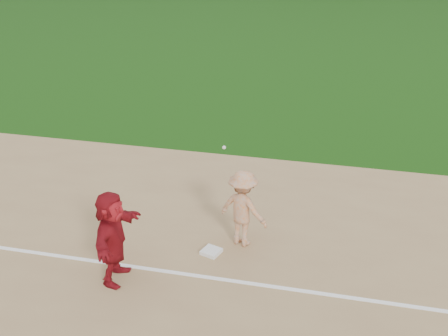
# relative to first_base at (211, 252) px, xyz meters

# --- Properties ---
(ground) EXTENTS (160.00, 160.00, 0.00)m
(ground) POSITION_rel_first_base_xyz_m (-0.07, -0.03, -0.06)
(ground) COLOR #153F0C
(ground) RESTS_ON ground
(foul_line) EXTENTS (60.00, 0.10, 0.01)m
(foul_line) POSITION_rel_first_base_xyz_m (-0.07, -0.83, -0.04)
(foul_line) COLOR white
(foul_line) RESTS_ON infield_dirt
(first_base) EXTENTS (0.45, 0.45, 0.08)m
(first_base) POSITION_rel_first_base_xyz_m (0.00, 0.00, 0.00)
(first_base) COLOR white
(first_base) RESTS_ON infield_dirt
(base_runner) EXTENTS (0.59, 1.76, 1.89)m
(base_runner) POSITION_rel_first_base_xyz_m (-1.58, -1.26, 0.90)
(base_runner) COLOR maroon
(base_runner) RESTS_ON infield_dirt
(first_base_play) EXTENTS (1.25, 0.97, 2.32)m
(first_base_play) POSITION_rel_first_base_xyz_m (0.56, 0.54, 0.81)
(first_base_play) COLOR #AAAAAC
(first_base_play) RESTS_ON infield_dirt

